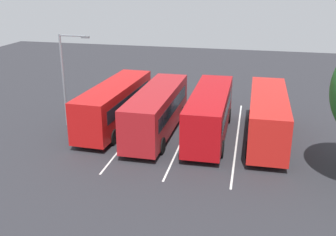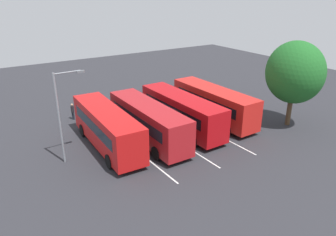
# 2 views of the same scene
# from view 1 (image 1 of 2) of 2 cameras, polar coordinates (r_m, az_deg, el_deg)

# --- Properties ---
(ground_plane) EXTENTS (71.31, 71.31, 0.00)m
(ground_plane) POSITION_cam_1_polar(r_m,az_deg,el_deg) (28.70, 2.49, -2.12)
(ground_plane) COLOR #2B2B30
(bus_far_left) EXTENTS (9.97, 2.64, 3.20)m
(bus_far_left) POSITION_cam_1_polar(r_m,az_deg,el_deg) (27.61, 13.98, 0.33)
(bus_far_left) COLOR red
(bus_far_left) RESTS_ON ground
(bus_center_left) EXTENTS (9.98, 2.67, 3.20)m
(bus_center_left) POSITION_cam_1_polar(r_m,az_deg,el_deg) (27.62, 5.94, 0.83)
(bus_center_left) COLOR #B70C11
(bus_center_left) RESTS_ON ground
(bus_center_right) EXTENTS (9.94, 2.54, 3.20)m
(bus_center_right) POSITION_cam_1_polar(r_m,az_deg,el_deg) (27.94, -1.57, 1.15)
(bus_center_right) COLOR #AD191E
(bus_center_right) RESTS_ON ground
(bus_far_right) EXTENTS (10.01, 2.77, 3.20)m
(bus_far_right) POSITION_cam_1_polar(r_m,az_deg,el_deg) (29.57, -7.52, 2.03)
(bus_far_right) COLOR red
(bus_far_right) RESTS_ON ground
(pedestrian) EXTENTS (0.45, 0.45, 1.64)m
(pedestrian) POSITION_cam_1_polar(r_m,az_deg,el_deg) (36.66, -4.25, 4.27)
(pedestrian) COLOR #232833
(pedestrian) RESTS_ON ground
(street_lamp) EXTENTS (0.28, 2.26, 6.77)m
(street_lamp) POSITION_cam_1_polar(r_m,az_deg,el_deg) (29.93, -14.31, 6.08)
(street_lamp) COLOR gray
(street_lamp) RESTS_ON ground
(lane_stripe_outer_left) EXTENTS (14.78, 0.46, 0.01)m
(lane_stripe_outer_left) POSITION_cam_1_polar(r_m,az_deg,el_deg) (28.30, 9.80, -2.71)
(lane_stripe_outer_left) COLOR silver
(lane_stripe_outer_left) RESTS_ON ground
(lane_stripe_inner_left) EXTENTS (14.78, 0.46, 0.01)m
(lane_stripe_inner_left) POSITION_cam_1_polar(r_m,az_deg,el_deg) (28.70, 2.49, -2.11)
(lane_stripe_inner_left) COLOR silver
(lane_stripe_inner_left) RESTS_ON ground
(lane_stripe_inner_right) EXTENTS (14.78, 0.46, 0.01)m
(lane_stripe_inner_right) POSITION_cam_1_polar(r_m,az_deg,el_deg) (29.54, -4.52, -1.51)
(lane_stripe_inner_right) COLOR silver
(lane_stripe_inner_right) RESTS_ON ground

